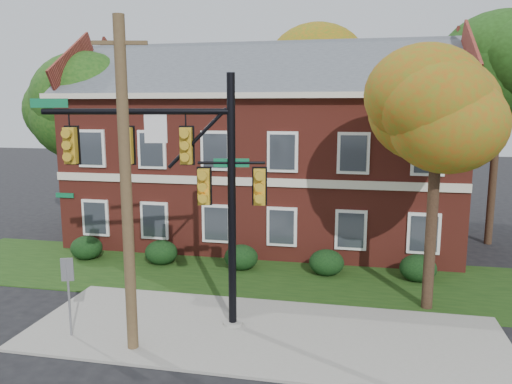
% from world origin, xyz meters
% --- Properties ---
extents(ground, '(120.00, 120.00, 0.00)m').
position_xyz_m(ground, '(0.00, 0.00, 0.00)').
color(ground, black).
rests_on(ground, ground).
extents(sidewalk, '(14.00, 5.00, 0.08)m').
position_xyz_m(sidewalk, '(0.00, 1.00, 0.04)').
color(sidewalk, gray).
rests_on(sidewalk, ground).
extents(grass_strip, '(30.00, 6.00, 0.04)m').
position_xyz_m(grass_strip, '(0.00, 6.00, 0.02)').
color(grass_strip, '#193811').
rests_on(grass_strip, ground).
extents(apartment_building, '(18.80, 8.80, 9.74)m').
position_xyz_m(apartment_building, '(-2.00, 11.95, 4.99)').
color(apartment_building, maroon).
rests_on(apartment_building, ground).
extents(hedge_far_left, '(1.40, 1.26, 1.05)m').
position_xyz_m(hedge_far_left, '(-9.00, 6.70, 0.53)').
color(hedge_far_left, black).
rests_on(hedge_far_left, ground).
extents(hedge_left, '(1.40, 1.26, 1.05)m').
position_xyz_m(hedge_left, '(-5.50, 6.70, 0.53)').
color(hedge_left, black).
rests_on(hedge_left, ground).
extents(hedge_center, '(1.40, 1.26, 1.05)m').
position_xyz_m(hedge_center, '(-2.00, 6.70, 0.53)').
color(hedge_center, black).
rests_on(hedge_center, ground).
extents(hedge_right, '(1.40, 1.26, 1.05)m').
position_xyz_m(hedge_right, '(1.50, 6.70, 0.53)').
color(hedge_right, black).
rests_on(hedge_right, ground).
extents(hedge_far_right, '(1.40, 1.26, 1.05)m').
position_xyz_m(hedge_far_right, '(5.00, 6.70, 0.53)').
color(hedge_far_right, black).
rests_on(hedge_far_right, ground).
extents(tree_near_right, '(4.50, 4.25, 8.58)m').
position_xyz_m(tree_near_right, '(5.22, 3.87, 6.67)').
color(tree_near_right, black).
rests_on(tree_near_right, ground).
extents(tree_left_rear, '(5.40, 5.10, 8.88)m').
position_xyz_m(tree_left_rear, '(-11.73, 10.84, 6.68)').
color(tree_left_rear, black).
rests_on(tree_left_rear, ground).
extents(tree_right_rear, '(6.30, 5.95, 10.62)m').
position_xyz_m(tree_right_rear, '(9.31, 12.81, 8.12)').
color(tree_right_rear, black).
rests_on(tree_right_rear, ground).
extents(tree_far_rear, '(6.84, 6.46, 11.52)m').
position_xyz_m(tree_far_rear, '(-0.66, 19.79, 8.84)').
color(tree_far_rear, black).
rests_on(tree_far_rear, ground).
extents(traffic_signal, '(6.74, 1.40, 7.60)m').
position_xyz_m(traffic_signal, '(-2.34, 1.10, 4.72)').
color(traffic_signal, gray).
rests_on(traffic_signal, ground).
extents(utility_pole, '(1.38, 0.39, 8.92)m').
position_xyz_m(utility_pole, '(-3.35, -0.64, 4.53)').
color(utility_pole, brown).
rests_on(utility_pole, ground).
extents(sign_post, '(0.35, 0.15, 2.41)m').
position_xyz_m(sign_post, '(-5.44, -0.31, 1.64)').
color(sign_post, slate).
rests_on(sign_post, ground).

